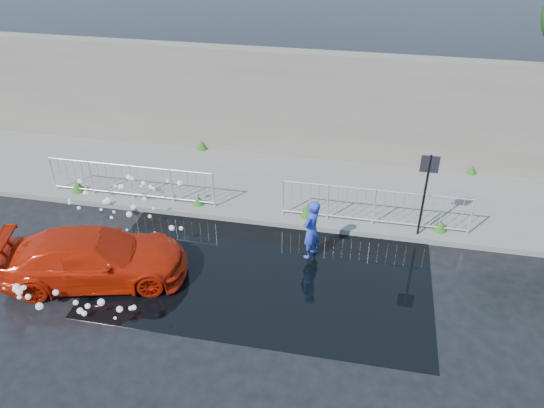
{
  "coord_description": "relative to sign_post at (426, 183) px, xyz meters",
  "views": [
    {
      "loc": [
        2.65,
        -8.97,
        8.36
      ],
      "look_at": [
        0.36,
        2.48,
        1.0
      ],
      "focal_mm": 35.0,
      "sensor_mm": 36.0,
      "label": 1
    }
  ],
  "objects": [
    {
      "name": "person",
      "position": [
        -2.7,
        -1.3,
        -0.91
      ],
      "size": [
        0.6,
        0.7,
        1.62
      ],
      "primitive_type": "imported",
      "rotation": [
        0.0,
        0.0,
        -2.0
      ],
      "color": "#2438B7",
      "rests_on": "ground"
    },
    {
      "name": "weeds",
      "position": [
        -4.41,
        1.31,
        -1.4
      ],
      "size": [
        12.17,
        3.93,
        0.43
      ],
      "color": "#144913",
      "rests_on": "pavement"
    },
    {
      "name": "pavement",
      "position": [
        -4.2,
        1.9,
        -1.65
      ],
      "size": [
        30.0,
        4.0,
        0.15
      ],
      "primitive_type": "cube",
      "color": "#63625E",
      "rests_on": "ground"
    },
    {
      "name": "railing_left",
      "position": [
        -8.2,
        0.25,
        -0.99
      ],
      "size": [
        5.05,
        0.05,
        1.1
      ],
      "color": "silver",
      "rests_on": "pavement"
    },
    {
      "name": "red_car",
      "position": [
        -7.61,
        -3.18,
        -1.1
      ],
      "size": [
        4.64,
        2.87,
        1.25
      ],
      "primitive_type": "imported",
      "rotation": [
        0.0,
        0.0,
        1.85
      ],
      "color": "#B91C07",
      "rests_on": "ground"
    },
    {
      "name": "railing_right",
      "position": [
        -1.2,
        0.25,
        -0.99
      ],
      "size": [
        5.05,
        0.05,
        1.1
      ],
      "color": "silver",
      "rests_on": "pavement"
    },
    {
      "name": "retaining_wall",
      "position": [
        -4.2,
        4.1,
        0.18
      ],
      "size": [
        30.0,
        0.6,
        3.5
      ],
      "primitive_type": "cube",
      "color": "#645C54",
      "rests_on": "pavement"
    },
    {
      "name": "curb",
      "position": [
        -4.2,
        -0.1,
        -1.64
      ],
      "size": [
        30.0,
        0.25,
        0.16
      ],
      "primitive_type": "cube",
      "color": "#63625E",
      "rests_on": "ground"
    },
    {
      "name": "puddle",
      "position": [
        -3.7,
        -2.1,
        -1.72
      ],
      "size": [
        8.0,
        5.0,
        0.01
      ],
      "primitive_type": "cube",
      "color": "black",
      "rests_on": "ground"
    },
    {
      "name": "ground",
      "position": [
        -4.2,
        -3.1,
        -1.72
      ],
      "size": [
        90.0,
        90.0,
        0.0
      ],
      "primitive_type": "plane",
      "color": "black",
      "rests_on": "ground"
    },
    {
      "name": "sign_post",
      "position": [
        0.0,
        0.0,
        0.0
      ],
      "size": [
        0.45,
        0.06,
        2.5
      ],
      "color": "black",
      "rests_on": "ground"
    },
    {
      "name": "water_spray",
      "position": [
        -7.76,
        -2.49,
        -1.01
      ],
      "size": [
        3.51,
        5.53,
        0.97
      ],
      "color": "white",
      "rests_on": "ground"
    }
  ]
}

